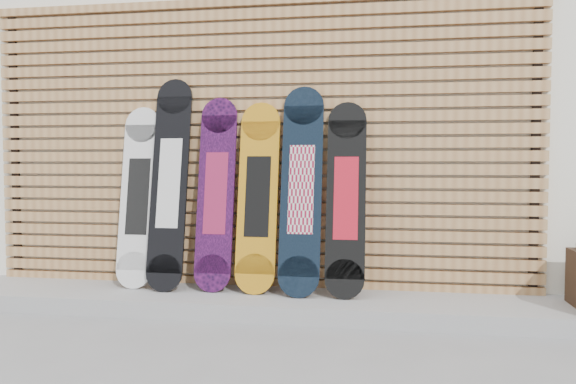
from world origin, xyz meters
name	(u,v)px	position (x,y,z in m)	size (l,w,h in m)	color
ground	(245,341)	(0.00, 0.00, 0.00)	(80.00, 80.00, 0.00)	gray
building	(356,100)	(0.50, 3.50, 1.80)	(12.00, 5.00, 3.60)	white
concrete_step	(247,302)	(-0.15, 0.68, 0.06)	(4.60, 0.70, 0.12)	gray
slat_wall	(255,143)	(-0.15, 0.97, 1.21)	(4.26, 0.08, 2.29)	#A57445
snowboard_0	(138,196)	(-1.02, 0.81, 0.80)	(0.28, 0.27, 1.37)	silver
snowboard_1	(170,183)	(-0.76, 0.78, 0.91)	(0.28, 0.33, 1.58)	black
snowboard_2	(216,193)	(-0.41, 0.80, 0.83)	(0.27, 0.29, 1.43)	black
snowboard_3	(258,196)	(-0.09, 0.79, 0.81)	(0.29, 0.30, 1.39)	#B97A13
snowboard_4	(301,189)	(0.23, 0.77, 0.87)	(0.29, 0.36, 1.50)	black
snowboard_5	(346,198)	(0.55, 0.77, 0.81)	(0.28, 0.35, 1.38)	black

